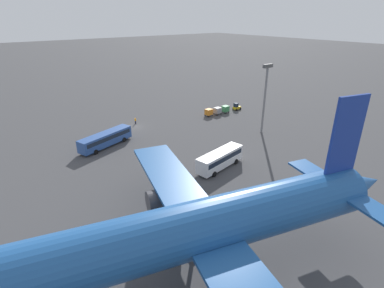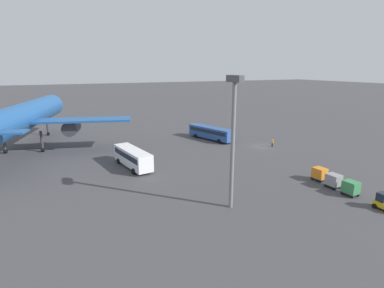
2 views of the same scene
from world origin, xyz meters
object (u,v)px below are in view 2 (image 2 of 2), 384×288
shuttle_bus_near (211,132)px  shuttle_bus_far (133,157)px  airplane (23,118)px  cargo_cart_green (351,187)px  baggage_tug (384,202)px  worker_person (272,143)px  cargo_cart_grey (334,180)px  cargo_cart_orange (320,173)px

shuttle_bus_near → shuttle_bus_far: shuttle_bus_far is taller
airplane → shuttle_bus_near: size_ratio=3.91×
shuttle_bus_far → cargo_cart_green: bearing=-145.1°
shuttle_bus_near → cargo_cart_green: bearing=164.7°
airplane → baggage_tug: 65.61m
shuttle_bus_far → worker_person: 31.90m
baggage_tug → cargo_cart_grey: 7.68m
worker_person → airplane: bearing=68.7°
shuttle_bus_far → baggage_tug: bearing=-150.0°
worker_person → cargo_cart_green: cargo_cart_green is taller
cargo_cart_green → cargo_cart_grey: (2.98, -0.14, 0.00)m
baggage_tug → cargo_cart_green: (4.70, 0.03, 0.25)m
airplane → baggage_tug: airplane is taller
worker_person → shuttle_bus_far: bearing=91.7°
shuttle_bus_near → worker_person: size_ratio=7.52×
cargo_cart_grey → shuttle_bus_near: bearing=3.1°
cargo_cart_green → shuttle_bus_far: bearing=44.7°
shuttle_bus_near → worker_person: (-12.01, -9.21, -1.00)m
shuttle_bus_near → shuttle_bus_far: 26.10m
shuttle_bus_near → cargo_cart_grey: 34.67m
baggage_tug → cargo_cart_orange: bearing=-3.8°
shuttle_bus_near → baggage_tug: shuttle_bus_near is taller
cargo_cart_grey → worker_person: bearing=-17.9°
shuttle_bus_near → shuttle_bus_far: size_ratio=1.17×
baggage_tug → worker_person: baggage_tug is taller
cargo_cart_green → cargo_cart_orange: 5.99m
baggage_tug → cargo_cart_grey: baggage_tug is taller
shuttle_bus_far → cargo_cart_grey: bearing=-141.2°
worker_person → baggage_tug: bearing=166.2°
airplane → cargo_cart_green: 62.08m
shuttle_bus_far → cargo_cart_grey: 32.76m
shuttle_bus_near → cargo_cart_orange: 31.72m
airplane → shuttle_bus_far: 27.62m
baggage_tug → worker_person: size_ratio=1.39×
cargo_cart_grey → baggage_tug: bearing=179.2°
airplane → shuttle_bus_far: bearing=-123.2°
worker_person → cargo_cart_grey: cargo_cart_grey is taller
shuttle_bus_near → baggage_tug: size_ratio=5.41×
shuttle_bus_near → cargo_cart_grey: (-34.61, -1.90, -0.68)m
airplane → cargo_cart_green: size_ratio=24.21×
baggage_tug → cargo_cart_orange: size_ratio=1.15×
shuttle_bus_near → cargo_cart_green: (-37.59, -1.75, -0.68)m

